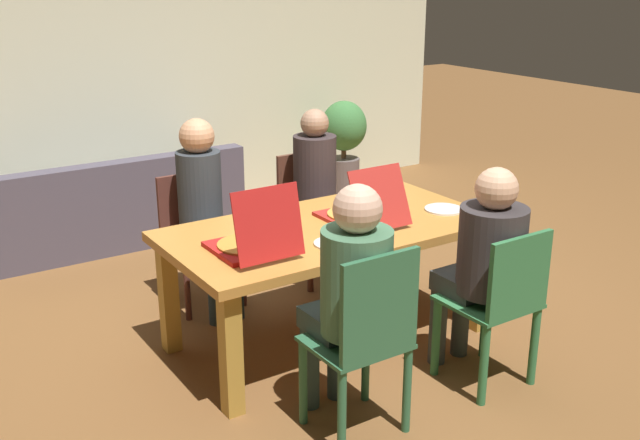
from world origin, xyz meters
The scene contains 21 objects.
ground_plane centered at (0.00, 0.00, 0.00)m, with size 20.00×20.00×0.00m, color brown.
back_wall centered at (0.00, 3.06, 1.46)m, with size 6.58×0.12×2.92m, color beige.
dining_table centered at (0.00, 0.00, 0.64)m, with size 1.92×1.00×0.74m.
chair_0 centered at (-0.42, 0.98, 0.50)m, with size 0.46×0.41×0.87m.
person_0 centered at (-0.42, 0.83, 0.74)m, with size 0.29×0.52×1.27m.
chair_1 centered at (0.45, 0.93, 0.48)m, with size 0.39×0.44×0.90m.
person_1 centered at (0.45, 0.80, 0.73)m, with size 0.30×0.50×1.25m.
chair_2 centered at (0.45, -0.94, 0.49)m, with size 0.44×0.43×0.90m.
person_2 centered at (0.45, -0.81, 0.72)m, with size 0.36×0.51×1.21m.
chair_3 centered at (-0.42, -0.93, 0.53)m, with size 0.45×0.40×0.98m.
person_3 centered at (-0.42, -0.80, 0.75)m, with size 0.34×0.50×1.26m.
pizza_box_0 centered at (0.20, -0.02, 0.79)m, with size 0.37×0.52×0.36m.
pizza_box_1 centered at (-0.58, -0.13, 0.79)m, with size 0.38×0.46×0.40m.
plate_0 centered at (0.76, -0.15, 0.75)m, with size 0.24×0.24×0.01m.
plate_1 centered at (0.53, 0.27, 0.75)m, with size 0.22×0.22×0.03m.
plate_2 centered at (-0.16, -0.28, 0.75)m, with size 0.22×0.22×0.03m.
drinking_glass_0 centered at (-0.20, 0.25, 0.79)m, with size 0.06×0.06×0.11m, color #BE452C.
drinking_glass_1 centered at (-0.35, 0.31, 0.81)m, with size 0.07×0.07×0.15m, color #DAC35E.
drinking_glass_2 centered at (0.06, -0.27, 0.80)m, with size 0.07×0.07×0.13m, color silver.
couch centered at (-0.55, 2.42, 0.28)m, with size 2.14×0.76×0.74m.
potted_plant centered at (1.89, 2.54, 0.55)m, with size 0.45×0.45×0.93m.
Camera 1 is at (-2.30, -3.41, 2.17)m, focal length 41.78 mm.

